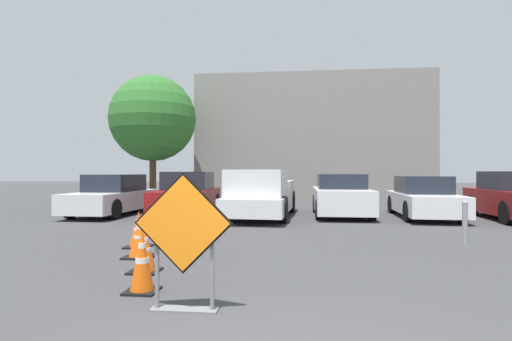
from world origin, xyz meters
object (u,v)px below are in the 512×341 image
(traffic_cone_second, at_px, (145,250))
(parked_car_nearest, at_px, (114,196))
(parked_car_fourth, at_px, (423,198))
(bollard_nearest, at_px, (465,221))
(traffic_cone_nearest, at_px, (142,261))
(parked_car_third, at_px, (341,196))
(parked_car_second, at_px, (188,195))
(road_closed_sign, at_px, (183,235))
(traffic_cone_fourth, at_px, (139,230))
(pickup_truck, at_px, (261,196))
(traffic_cone_third, at_px, (140,238))

(traffic_cone_second, height_order, parked_car_nearest, parked_car_nearest)
(parked_car_fourth, distance_m, bollard_nearest, 5.28)
(parked_car_fourth, bearing_deg, bollard_nearest, 84.89)
(traffic_cone_nearest, bearing_deg, parked_car_fourth, 55.89)
(parked_car_nearest, bearing_deg, parked_car_third, -174.85)
(parked_car_second, distance_m, parked_car_fourth, 8.20)
(parked_car_fourth, bearing_deg, parked_car_third, -1.77)
(road_closed_sign, relative_size, traffic_cone_fourth, 2.08)
(parked_car_second, relative_size, pickup_truck, 0.83)
(traffic_cone_second, height_order, parked_car_third, parked_car_third)
(pickup_truck, relative_size, parked_car_fourth, 1.23)
(traffic_cone_nearest, xyz_separation_m, parked_car_third, (3.48, 9.38, 0.29))
(parked_car_third, height_order, bollard_nearest, parked_car_third)
(parked_car_third, xyz_separation_m, parked_car_fourth, (2.73, -0.20, -0.04))
(parked_car_second, distance_m, bollard_nearest, 9.10)
(pickup_truck, xyz_separation_m, parked_car_third, (2.75, 0.91, -0.05))
(parked_car_nearest, bearing_deg, traffic_cone_third, 121.13)
(parked_car_nearest, distance_m, parked_car_third, 8.21)
(parked_car_third, bearing_deg, bollard_nearest, 110.55)
(pickup_truck, distance_m, parked_car_third, 2.90)
(traffic_cone_second, relative_size, bollard_nearest, 0.74)
(traffic_cone_fourth, bearing_deg, traffic_cone_second, -64.95)
(traffic_cone_nearest, relative_size, bollard_nearest, 0.87)
(road_closed_sign, xyz_separation_m, parked_car_second, (-2.72, 9.72, -0.14))
(traffic_cone_fourth, distance_m, parked_car_second, 6.18)
(bollard_nearest, bearing_deg, traffic_cone_third, -163.20)
(road_closed_sign, distance_m, parked_car_nearest, 11.02)
(pickup_truck, bearing_deg, traffic_cone_second, 84.87)
(parked_car_fourth, bearing_deg, traffic_cone_nearest, 58.31)
(pickup_truck, bearing_deg, parked_car_nearest, -1.69)
(traffic_cone_fourth, relative_size, parked_car_nearest, 0.16)
(pickup_truck, bearing_deg, traffic_cone_nearest, 88.27)
(traffic_cone_nearest, bearing_deg, traffic_cone_fourth, 113.41)
(traffic_cone_second, bearing_deg, traffic_cone_third, 116.10)
(traffic_cone_third, relative_size, parked_car_second, 0.16)
(road_closed_sign, height_order, traffic_cone_fourth, road_closed_sign)
(traffic_cone_fourth, distance_m, bollard_nearest, 6.87)
(parked_car_nearest, relative_size, bollard_nearest, 4.87)
(traffic_cone_fourth, height_order, bollard_nearest, bollard_nearest)
(traffic_cone_second, bearing_deg, traffic_cone_nearest, -69.92)
(traffic_cone_fourth, relative_size, parked_car_third, 0.18)
(traffic_cone_third, xyz_separation_m, bollard_nearest, (6.39, 1.93, 0.14))
(traffic_cone_third, relative_size, parked_car_nearest, 0.16)
(pickup_truck, bearing_deg, bollard_nearest, 139.87)
(parked_car_nearest, xyz_separation_m, bollard_nearest, (10.24, -4.99, -0.17))
(parked_car_third, bearing_deg, traffic_cone_fourth, 53.51)
(road_closed_sign, xyz_separation_m, traffic_cone_third, (-1.60, 2.66, -0.49))
(parked_car_second, height_order, bollard_nearest, parked_car_second)
(road_closed_sign, bearing_deg, parked_car_third, 74.70)
(parked_car_second, distance_m, parked_car_third, 5.48)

